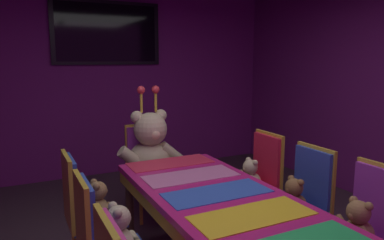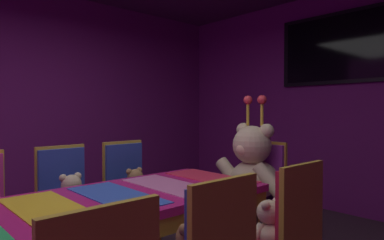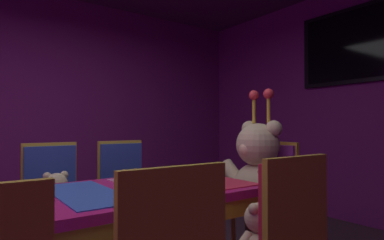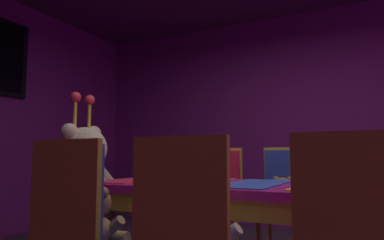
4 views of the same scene
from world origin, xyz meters
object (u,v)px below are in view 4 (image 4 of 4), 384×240
Objects in this scene: banquet_table at (255,199)px; throne_chair at (68,196)px; chair_right_1 at (287,195)px; king_teddy_bear at (85,175)px; teddy_right_1 at (283,198)px; teddy_left_1 at (204,229)px; chair_right_2 at (218,191)px; chair_left_2 at (76,223)px; chair_right_0 at (367,198)px; chair_left_1 at (188,235)px; teddy_right_2 at (211,194)px; teddy_left_2 at (97,220)px; teddy_right_0 at (366,201)px.

banquet_table is 1.54m from throne_chair.
chair_right_1 is 1.03× the size of king_teddy_bear.
teddy_left_1 is at bearing -0.74° from teddy_right_1.
king_teddy_bear is (-0.70, 1.38, 0.18)m from teddy_right_1.
teddy_left_1 is at bearing 20.92° from chair_right_2.
chair_left_2 is 1.00× the size of chair_right_1.
banquet_table is at bearing -34.01° from chair_right_0.
chair_left_1 reaches higher than teddy_left_1.
teddy_right_2 is 1.17m from throne_chair.
chair_right_1 is at bearing -0.67° from teddy_left_1.
throne_chair is at bearing -52.50° from teddy_right_2.
teddy_right_1 is at bearing 24.39° from throne_chair.
banquet_table is at bearing -40.42° from teddy_left_2.
chair_right_2 is (1.57, 0.00, 0.01)m from teddy_left_2.
chair_left_2 is at bearing 0.17° from teddy_right_2.
teddy_left_2 is at bearing -37.30° from throne_chair.
king_teddy_bear reaches higher than teddy_left_1.
chair_left_1 and chair_right_2 have the same top height.
teddy_left_2 reaches higher than teddy_right_2.
chair_left_2 is 1.57m from teddy_right_2.
chair_left_2 reaches higher than teddy_right_0.
teddy_right_1 is at bearing 27.03° from king_teddy_bear.
teddy_left_1 is 0.59m from teddy_left_2.
chair_left_1 reaches higher than teddy_right_1.
chair_left_1 is at bearing -0.62° from chair_right_1.
teddy_right_1 is 0.31× the size of chair_right_2.
throne_chair is (-0.87, 2.13, 0.00)m from chair_right_0.
chair_right_0 is 3.19× the size of teddy_right_2.
teddy_left_2 is at bearing -43.05° from king_teddy_bear.
chair_right_1 reaches higher than teddy_right_1.
throne_chair is (-0.73, 2.13, 0.00)m from teddy_right_0.
teddy_left_1 is 1.54m from teddy_right_2.
throne_chair reaches higher than teddy_left_2.
teddy_left_2 is at bearing 139.58° from banquet_table.
banquet_table is at bearing -0.00° from king_teddy_bear.
chair_left_2 is 1.99m from teddy_right_0.
throne_chair is (0.71, 1.53, 0.00)m from teddy_left_1.
teddy_right_2 is at bearing -89.40° from teddy_right_0.
chair_right_1 and chair_right_2 have the same top height.
teddy_right_2 is (-0.16, 1.20, -0.01)m from chair_right_0.
chair_left_2 is (-0.15, 0.59, 0.00)m from teddy_left_1.
teddy_left_2 is 1.68m from chair_right_1.
teddy_right_0 is 1.07× the size of teddy_right_2.
chair_right_1 is at bearing -180.00° from teddy_right_1.
chair_left_1 is at bearing -19.22° from chair_right_0.
chair_right_1 reaches higher than teddy_right_2.
teddy_left_1 is at bearing -0.67° from chair_right_1.
teddy_left_2 reaches higher than banquet_table.
teddy_right_1 is (1.56, -0.61, -0.01)m from chair_left_2.
chair_right_0 and throne_chair have the same top height.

